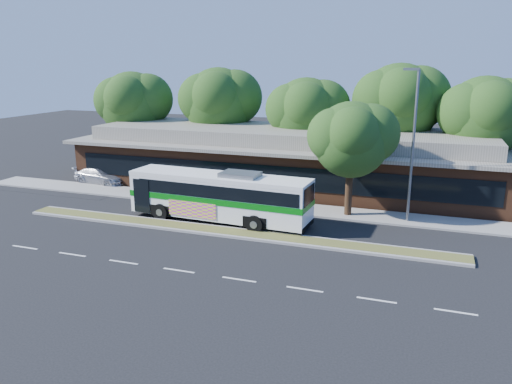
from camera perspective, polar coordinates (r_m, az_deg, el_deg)
ground at (r=27.88m, az=-3.98°, el=-5.07°), size 120.00×120.00×0.00m
median_strip at (r=28.37m, az=-3.50°, el=-4.55°), size 26.00×1.10×0.15m
sidewalk at (r=33.54m, az=0.34°, el=-1.52°), size 44.00×2.60×0.12m
parking_lot at (r=45.39m, az=-20.10°, el=1.79°), size 14.00×12.00×0.01m
plaza_building at (r=39.19m, az=3.49°, el=3.92°), size 33.20×11.20×4.45m
lamp_post at (r=30.41m, az=17.47°, el=5.49°), size 0.93×0.18×9.07m
tree_bg_a at (r=46.68m, az=-13.40°, el=9.90°), size 6.47×5.80×8.63m
tree_bg_b at (r=43.80m, az=-3.68°, el=10.34°), size 6.69×6.00×9.00m
tree_bg_c at (r=40.42m, az=6.36°, el=9.14°), size 6.24×5.60×8.26m
tree_bg_d at (r=40.38m, az=16.65°, el=9.80°), size 6.91×6.20×9.37m
tree_bg_e at (r=39.57m, az=25.22°, el=7.97°), size 6.47×5.80×8.50m
transit_bus at (r=30.00m, az=-4.14°, el=-0.14°), size 11.34×3.06×3.15m
sedan at (r=41.50m, az=-17.32°, el=1.81°), size 4.70×2.30×1.32m
sidewalk_tree at (r=30.89m, az=11.48°, el=6.06°), size 5.17×4.64×7.15m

